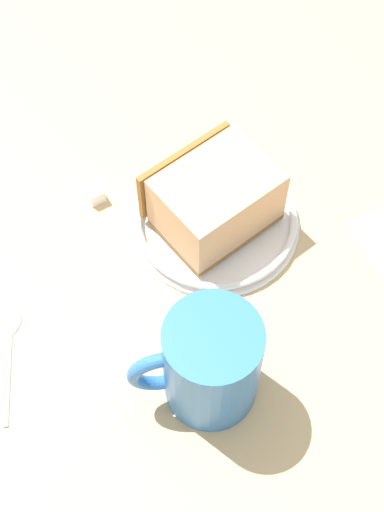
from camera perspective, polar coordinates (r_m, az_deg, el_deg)
The scene contains 6 objects.
ground_plane at distance 72.13cm, azimuth 0.56°, elevation -2.06°, with size 149.80×149.80×2.65cm, color tan.
small_plate at distance 73.33cm, azimuth 1.77°, elevation 2.69°, with size 16.20×16.20×1.48cm.
cake_slice at distance 70.62cm, azimuth 1.70°, elevation 4.33°, with size 12.43×13.22×6.65cm.
tea_mug at distance 61.40cm, azimuth 1.28°, elevation -8.02°, with size 7.85×10.81×10.74cm.
teaspoon at distance 69.80cm, azimuth -13.48°, elevation -5.84°, with size 11.44×2.23×0.80cm.
sugar_cube at distance 75.51cm, azimuth -7.22°, elevation 4.57°, with size 1.53×1.53×1.53cm, color white.
Camera 1 is at (33.44, -6.08, 62.30)cm, focal length 53.64 mm.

